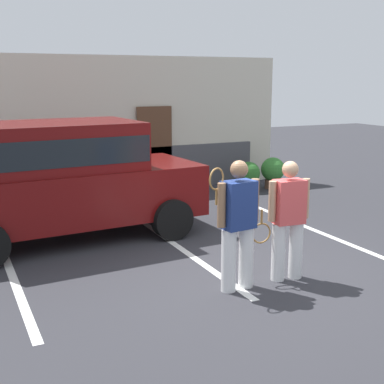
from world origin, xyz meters
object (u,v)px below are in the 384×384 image
(potted_plant_by_porch, at_px, (249,175))
(potted_plant_secondary, at_px, (273,171))
(parked_suv, at_px, (61,175))
(tennis_player_woman, at_px, (288,219))
(tennis_player_man, at_px, (238,223))

(potted_plant_by_porch, xyz_separation_m, potted_plant_secondary, (0.75, 0.06, 0.03))
(potted_plant_by_porch, height_order, potted_plant_secondary, potted_plant_secondary)
(parked_suv, relative_size, potted_plant_secondary, 5.89)
(parked_suv, height_order, potted_plant_secondary, parked_suv)
(tennis_player_woman, height_order, potted_plant_secondary, tennis_player_woman)
(parked_suv, height_order, tennis_player_woman, parked_suv)
(tennis_player_man, relative_size, potted_plant_secondary, 2.18)
(parked_suv, bearing_deg, tennis_player_woman, -57.21)
(tennis_player_man, distance_m, potted_plant_secondary, 6.86)
(parked_suv, relative_size, tennis_player_man, 2.70)
(tennis_player_man, bearing_deg, potted_plant_by_porch, -129.40)
(potted_plant_by_porch, bearing_deg, potted_plant_secondary, 4.80)
(tennis_player_man, height_order, potted_plant_secondary, tennis_player_man)
(parked_suv, relative_size, potted_plant_by_porch, 6.32)
(tennis_player_woman, height_order, potted_plant_by_porch, tennis_player_woman)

